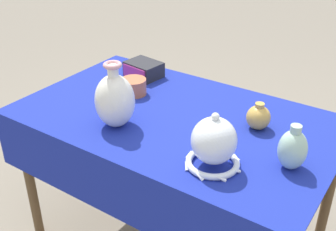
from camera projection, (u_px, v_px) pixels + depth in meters
display_table at (173, 131)px, 1.74m from camera, size 1.30×0.79×0.70m
vase_tall_bulbous at (115, 100)px, 1.60m from camera, size 0.15×0.15×0.26m
vase_dome_bell at (214, 144)px, 1.38m from camera, size 0.20×0.20×0.20m
mosaic_tile_box at (143, 69)px, 2.06m from camera, size 0.18×0.15×0.07m
jar_round_celadon at (293, 149)px, 1.38m from camera, size 0.10×0.10×0.16m
jar_round_ochre at (258, 117)px, 1.61m from camera, size 0.09×0.09×0.11m
pot_squat_terracotta at (134, 87)px, 1.89m from camera, size 0.11×0.11×0.07m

